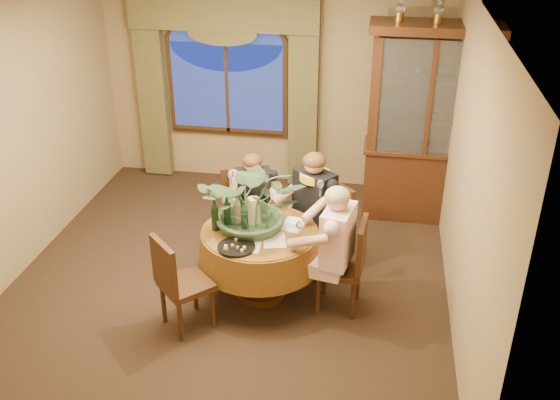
% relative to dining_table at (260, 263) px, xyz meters
% --- Properties ---
extents(floor, '(5.00, 5.00, 0.00)m').
position_rel_dining_table_xyz_m(floor, '(-0.37, 0.25, -0.38)').
color(floor, black).
rests_on(floor, ground).
extents(wall_back, '(4.50, 0.00, 4.50)m').
position_rel_dining_table_xyz_m(wall_back, '(-0.37, 2.75, 1.02)').
color(wall_back, olive).
rests_on(wall_back, ground).
extents(wall_right, '(0.00, 5.00, 5.00)m').
position_rel_dining_table_xyz_m(wall_right, '(1.88, 0.25, 1.02)').
color(wall_right, olive).
rests_on(wall_right, ground).
extents(ceiling, '(5.00, 5.00, 0.00)m').
position_rel_dining_table_xyz_m(ceiling, '(-0.37, 0.25, 2.42)').
color(ceiling, white).
rests_on(ceiling, wall_back).
extents(window, '(1.62, 0.10, 1.32)m').
position_rel_dining_table_xyz_m(window, '(-0.97, 2.68, 0.92)').
color(window, navy).
rests_on(window, wall_back).
extents(arched_transom, '(1.60, 0.06, 0.44)m').
position_rel_dining_table_xyz_m(arched_transom, '(-0.97, 2.68, 1.71)').
color(arched_transom, navy).
rests_on(arched_transom, wall_back).
extents(drapery_left, '(0.38, 0.14, 2.32)m').
position_rel_dining_table_xyz_m(drapery_left, '(-2.00, 2.63, 0.80)').
color(drapery_left, '#4C4727').
rests_on(drapery_left, floor).
extents(drapery_right, '(0.38, 0.14, 2.32)m').
position_rel_dining_table_xyz_m(drapery_right, '(0.06, 2.63, 0.80)').
color(drapery_right, '#4C4727').
rests_on(drapery_right, floor).
extents(swag_valance, '(2.45, 0.16, 0.42)m').
position_rel_dining_table_xyz_m(swag_valance, '(-0.97, 2.60, 1.90)').
color(swag_valance, '#4C4727').
rests_on(swag_valance, wall_back).
extents(dining_table, '(1.41, 1.41, 0.75)m').
position_rel_dining_table_xyz_m(dining_table, '(0.00, 0.00, 0.00)').
color(dining_table, '#8A320C').
rests_on(dining_table, floor).
extents(china_cabinet, '(1.47, 0.58, 2.38)m').
position_rel_dining_table_xyz_m(china_cabinet, '(1.60, 2.00, 0.81)').
color(china_cabinet, black).
rests_on(china_cabinet, floor).
extents(oil_lamp_left, '(0.11, 0.11, 0.34)m').
position_rel_dining_table_xyz_m(oil_lamp_left, '(1.19, 2.00, 2.17)').
color(oil_lamp_left, '#A5722D').
rests_on(oil_lamp_left, china_cabinet).
extents(oil_lamp_center, '(0.11, 0.11, 0.34)m').
position_rel_dining_table_xyz_m(oil_lamp_center, '(1.60, 2.00, 2.17)').
color(oil_lamp_center, '#A5722D').
rests_on(oil_lamp_center, china_cabinet).
extents(oil_lamp_right, '(0.11, 0.11, 0.34)m').
position_rel_dining_table_xyz_m(oil_lamp_right, '(2.02, 2.00, 2.17)').
color(oil_lamp_right, '#A5722D').
rests_on(oil_lamp_right, china_cabinet).
extents(chair_right, '(0.45, 0.45, 0.96)m').
position_rel_dining_table_xyz_m(chair_right, '(0.79, -0.06, 0.10)').
color(chair_right, black).
rests_on(chair_right, floor).
extents(chair_back_right, '(0.59, 0.59, 0.96)m').
position_rel_dining_table_xyz_m(chair_back_right, '(0.58, 0.55, 0.10)').
color(chair_back_right, black).
rests_on(chair_back_right, floor).
extents(chair_back, '(0.55, 0.55, 0.96)m').
position_rel_dining_table_xyz_m(chair_back, '(-0.33, 0.75, 0.10)').
color(chair_back, black).
rests_on(chair_back, floor).
extents(chair_front_left, '(0.59, 0.59, 0.96)m').
position_rel_dining_table_xyz_m(chair_front_left, '(-0.58, -0.58, 0.10)').
color(chair_front_left, black).
rests_on(chair_front_left, floor).
extents(person_pink, '(0.53, 0.56, 1.35)m').
position_rel_dining_table_xyz_m(person_pink, '(0.77, -0.15, 0.30)').
color(person_pink, beige).
rests_on(person_pink, floor).
extents(person_back, '(0.54, 0.51, 1.22)m').
position_rel_dining_table_xyz_m(person_back, '(-0.23, 0.76, 0.24)').
color(person_back, black).
rests_on(person_back, floor).
extents(person_scarf, '(0.65, 0.65, 1.35)m').
position_rel_dining_table_xyz_m(person_scarf, '(0.46, 0.61, 0.30)').
color(person_scarf, black).
rests_on(person_scarf, floor).
extents(stoneware_vase, '(0.16, 0.16, 0.29)m').
position_rel_dining_table_xyz_m(stoneware_vase, '(-0.08, 0.10, 0.52)').
color(stoneware_vase, tan).
rests_on(stoneware_vase, dining_table).
extents(centerpiece_plant, '(1.02, 1.13, 0.88)m').
position_rel_dining_table_xyz_m(centerpiece_plant, '(-0.06, 0.08, 1.02)').
color(centerpiece_plant, '#385433').
rests_on(centerpiece_plant, dining_table).
extents(olive_bowl, '(0.16, 0.16, 0.05)m').
position_rel_dining_table_xyz_m(olive_bowl, '(0.06, -0.08, 0.40)').
color(olive_bowl, '#475127').
rests_on(olive_bowl, dining_table).
extents(cheese_platter, '(0.35, 0.35, 0.02)m').
position_rel_dining_table_xyz_m(cheese_platter, '(-0.15, -0.35, 0.39)').
color(cheese_platter, black).
rests_on(cheese_platter, dining_table).
extents(wine_bottle_0, '(0.07, 0.07, 0.33)m').
position_rel_dining_table_xyz_m(wine_bottle_0, '(-0.32, 0.00, 0.54)').
color(wine_bottle_0, black).
rests_on(wine_bottle_0, dining_table).
extents(wine_bottle_1, '(0.07, 0.07, 0.33)m').
position_rel_dining_table_xyz_m(wine_bottle_1, '(-0.13, -0.05, 0.54)').
color(wine_bottle_1, black).
rests_on(wine_bottle_1, dining_table).
extents(wine_bottle_2, '(0.07, 0.07, 0.33)m').
position_rel_dining_table_xyz_m(wine_bottle_2, '(-0.36, 0.10, 0.54)').
color(wine_bottle_2, tan).
rests_on(wine_bottle_2, dining_table).
extents(wine_bottle_3, '(0.07, 0.07, 0.33)m').
position_rel_dining_table_xyz_m(wine_bottle_3, '(-0.23, 0.14, 0.54)').
color(wine_bottle_3, black).
rests_on(wine_bottle_3, dining_table).
extents(wine_bottle_4, '(0.07, 0.07, 0.33)m').
position_rel_dining_table_xyz_m(wine_bottle_4, '(-0.23, 0.05, 0.54)').
color(wine_bottle_4, tan).
rests_on(wine_bottle_4, dining_table).
extents(wine_bottle_5, '(0.07, 0.07, 0.33)m').
position_rel_dining_table_xyz_m(wine_bottle_5, '(-0.43, -0.05, 0.54)').
color(wine_bottle_5, black).
rests_on(wine_bottle_5, dining_table).
extents(tasting_paper_0, '(0.27, 0.34, 0.00)m').
position_rel_dining_table_xyz_m(tasting_paper_0, '(0.17, -0.16, 0.38)').
color(tasting_paper_0, white).
rests_on(tasting_paper_0, dining_table).
extents(tasting_paper_1, '(0.27, 0.34, 0.00)m').
position_rel_dining_table_xyz_m(tasting_paper_1, '(0.30, 0.16, 0.38)').
color(tasting_paper_1, white).
rests_on(tasting_paper_1, dining_table).
extents(tasting_paper_2, '(0.22, 0.30, 0.00)m').
position_rel_dining_table_xyz_m(tasting_paper_2, '(-0.04, -0.28, 0.38)').
color(tasting_paper_2, white).
rests_on(tasting_paper_2, dining_table).
extents(wine_glass_person_pink, '(0.07, 0.07, 0.18)m').
position_rel_dining_table_xyz_m(wine_glass_person_pink, '(0.39, -0.08, 0.46)').
color(wine_glass_person_pink, silver).
rests_on(wine_glass_person_pink, dining_table).
extents(wine_glass_person_back, '(0.07, 0.07, 0.18)m').
position_rel_dining_table_xyz_m(wine_glass_person_back, '(-0.11, 0.38, 0.46)').
color(wine_glass_person_back, silver).
rests_on(wine_glass_person_back, dining_table).
extents(wine_glass_person_scarf, '(0.07, 0.07, 0.18)m').
position_rel_dining_table_xyz_m(wine_glass_person_scarf, '(0.24, 0.32, 0.46)').
color(wine_glass_person_scarf, silver).
rests_on(wine_glass_person_scarf, dining_table).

